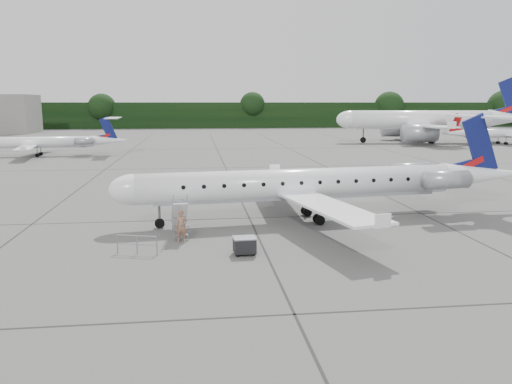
{
  "coord_description": "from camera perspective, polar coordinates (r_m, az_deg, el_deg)",
  "views": [
    {
      "loc": [
        -7.56,
        -29.75,
        7.92
      ],
      "look_at": [
        -3.81,
        1.34,
        2.3
      ],
      "focal_mm": 35.0,
      "sensor_mm": 36.0,
      "label": 1
    }
  ],
  "objects": [
    {
      "name": "bg_regional_left",
      "position": [
        81.71,
        -24.21,
        5.77
      ],
      "size": [
        22.83,
        16.93,
        5.8
      ],
      "primitive_type": null,
      "rotation": [
        0.0,
        0.0,
        0.05
      ],
      "color": "white",
      "rests_on": "ground"
    },
    {
      "name": "main_regional_jet",
      "position": [
        33.53,
        4.97,
        2.64
      ],
      "size": [
        29.61,
        22.73,
        7.09
      ],
      "primitive_type": null,
      "rotation": [
        0.0,
        0.0,
        0.11
      ],
      "color": "white",
      "rests_on": "ground"
    },
    {
      "name": "ground",
      "position": [
        31.7,
        7.17,
        -4.38
      ],
      "size": [
        320.0,
        320.0,
        0.0
      ],
      "primitive_type": "plane",
      "color": "#595957",
      "rests_on": "ground"
    },
    {
      "name": "passenger",
      "position": [
        29.0,
        -8.51,
        -3.88
      ],
      "size": [
        0.69,
        0.46,
        1.87
      ],
      "primitive_type": "imported",
      "rotation": [
        0.0,
        0.0,
        -0.03
      ],
      "color": "#8D614C",
      "rests_on": "ground"
    },
    {
      "name": "bg_narrowbody",
      "position": [
        105.54,
        18.25,
        8.83
      ],
      "size": [
        38.01,
        29.18,
        12.75
      ],
      "primitive_type": null,
      "rotation": [
        0.0,
        0.0,
        -0.11
      ],
      "color": "white",
      "rests_on": "ground"
    },
    {
      "name": "safety_railing",
      "position": [
        27.26,
        -13.45,
        -5.91
      ],
      "size": [
        2.14,
        0.66,
        1.0
      ],
      "primitive_type": null,
      "rotation": [
        0.0,
        0.0,
        -0.27
      ],
      "color": "gray",
      "rests_on": "ground"
    },
    {
      "name": "bg_regional_right",
      "position": [
        107.93,
        26.74,
        6.47
      ],
      "size": [
        24.41,
        18.87,
        5.94
      ],
      "primitive_type": null,
      "rotation": [
        0.0,
        0.0,
        3.26
      ],
      "color": "white",
      "rests_on": "ground"
    },
    {
      "name": "airstair",
      "position": [
        30.25,
        -8.72,
        -2.95
      ],
      "size": [
        1.1,
        2.44,
        2.22
      ],
      "primitive_type": null,
      "rotation": [
        0.0,
        0.0,
        0.11
      ],
      "color": "white",
      "rests_on": "ground"
    },
    {
      "name": "treeline",
      "position": [
        159.98,
        -4.22,
        8.75
      ],
      "size": [
        260.0,
        4.0,
        8.0
      ],
      "primitive_type": "cube",
      "color": "black",
      "rests_on": "ground"
    },
    {
      "name": "baggage_cart",
      "position": [
        26.48,
        -1.32,
        -6.11
      ],
      "size": [
        1.2,
        0.99,
        0.99
      ],
      "primitive_type": null,
      "rotation": [
        0.0,
        0.0,
        0.06
      ],
      "color": "black",
      "rests_on": "ground"
    }
  ]
}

